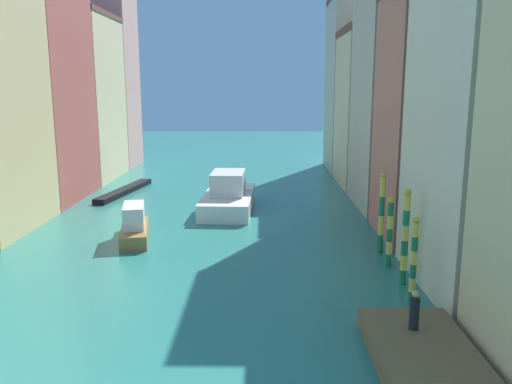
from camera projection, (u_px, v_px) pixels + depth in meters
The scene contains 18 objects.
ground_plane at pixel (209, 219), 38.23m from camera, with size 154.00×154.00×0.00m, color #28756B.
building_left_3 at pixel (31, 85), 43.43m from camera, with size 7.64×10.40×19.32m.
building_left_4 at pixel (77, 97), 54.05m from camera, with size 7.64×10.84×16.93m.
building_left_5 at pixel (102, 76), 62.58m from camera, with size 7.64×7.42×21.62m.
building_right_1 at pixel (511, 124), 23.98m from camera, with size 7.64×9.24×15.70m.
building_right_2 at pixel (445, 114), 32.51m from camera, with size 7.64×7.38×15.66m.
building_right_3 at pixel (409, 73), 40.60m from camera, with size 7.64×9.43×21.10m.
building_right_4 at pixel (379, 108), 50.80m from camera, with size 7.64×9.67×15.06m.
building_right_5 at pixel (362, 85), 59.67m from camera, with size 7.64×8.94×19.45m.
waterfront_dock at pixel (424, 355), 18.17m from camera, with size 3.46×6.31×0.74m.
person_on_dock at pixel (414, 312), 19.19m from camera, with size 0.36×0.36×1.50m.
mooring_pole_0 at pixel (414, 260), 22.87m from camera, with size 0.32×0.32×4.05m.
mooring_pole_1 at pixel (405, 236), 25.21m from camera, with size 0.36×0.36×4.80m.
mooring_pole_2 at pixel (390, 231), 27.86m from camera, with size 0.35×0.35×3.83m.
mooring_pole_3 at pixel (382, 212), 29.98m from camera, with size 0.35×0.35×4.82m.
vaporetto_white at pixel (228, 196), 41.09m from camera, with size 4.06×9.27×3.04m.
gondola_black at pixel (125, 191), 47.64m from camera, with size 2.85×10.19×0.47m.
motorboat_0 at pixel (134, 226), 33.05m from camera, with size 2.61×5.50×2.27m.
Camera 1 is at (3.90, -12.53, 9.53)m, focal length 36.67 mm.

